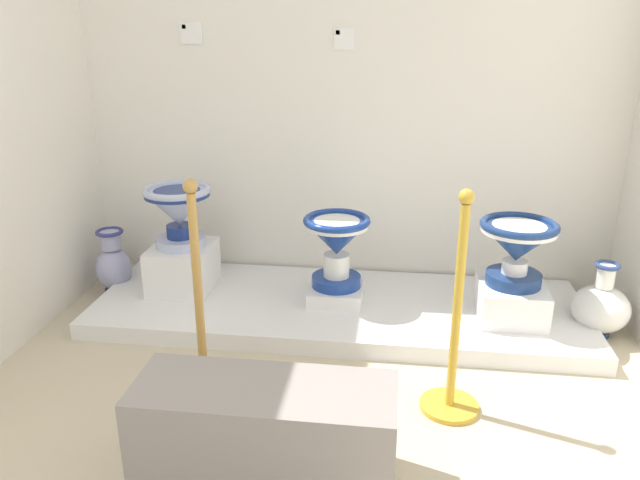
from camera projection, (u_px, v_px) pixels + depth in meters
name	position (u px, v px, depth m)	size (l,w,h in m)	color
wall_back	(350.00, 50.00, 3.59)	(3.48, 0.06, 2.95)	white
display_platform	(338.00, 308.00, 3.58)	(2.82, 0.96, 0.10)	white
plinth_block_leftmost	(183.00, 267.00, 3.69)	(0.35, 0.40, 0.27)	white
antique_toilet_leftmost	(178.00, 208.00, 3.57)	(0.39, 0.39, 0.36)	#B0BADE
plinth_block_rightmost	(336.00, 292.00, 3.57)	(0.31, 0.34, 0.09)	white
antique_toilet_rightmost	(337.00, 240.00, 3.46)	(0.38, 0.38, 0.42)	navy
plinth_block_squat_floral	(511.00, 300.00, 3.34)	(0.35, 0.40, 0.20)	white
antique_toilet_squat_floral	(517.00, 244.00, 3.23)	(0.41, 0.41, 0.36)	navy
info_placard_first	(191.00, 33.00, 3.65)	(0.13, 0.01, 0.12)	white
info_placard_second	(344.00, 39.00, 3.54)	(0.12, 0.01, 0.12)	white
decorative_vase_companion	(113.00, 265.00, 3.84)	(0.22, 0.22, 0.42)	navy
decorative_vase_spare	(600.00, 307.00, 3.32)	(0.31, 0.31, 0.42)	navy
stanchion_post_near_left	(201.00, 326.00, 2.76)	(0.23, 0.23, 1.02)	#BF8D43
stanchion_post_near_right	(454.00, 350.00, 2.64)	(0.26, 0.26, 1.01)	gold
museum_bench	(265.00, 434.00, 2.25)	(0.96, 0.36, 0.40)	gray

